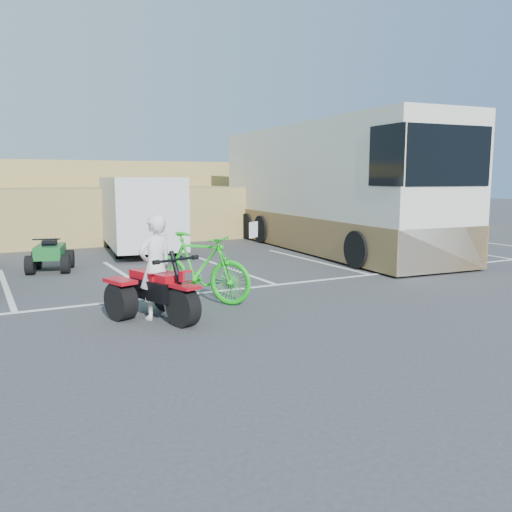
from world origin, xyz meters
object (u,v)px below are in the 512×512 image
rider (156,267)px  quad_atv_green (51,271)px  green_dirt_bike (199,268)px  red_trike_atv (162,320)px  cargo_trailer (140,212)px  rv_motorhome (327,197)px

rider → quad_atv_green: bearing=-98.0°
rider → green_dirt_bike: size_ratio=0.79×
rider → quad_atv_green: size_ratio=1.28×
quad_atv_green → red_trike_atv: bearing=-65.1°
cargo_trailer → rv_motorhome: 6.22m
green_dirt_bike → quad_atv_green: green_dirt_bike is taller
red_trike_atv → cargo_trailer: 8.89m
red_trike_atv → rider: 0.90m
rider → green_dirt_bike: bearing=-160.9°
rider → cargo_trailer: cargo_trailer is taller
green_dirt_bike → rv_motorhome: bearing=1.5°
green_dirt_bike → rv_motorhome: rv_motorhome is taller
green_dirt_bike → rv_motorhome: size_ratio=0.20×
cargo_trailer → quad_atv_green: bearing=-133.2°
red_trike_atv → green_dirt_bike: 1.58m
green_dirt_bike → rv_motorhome: 8.81m
red_trike_atv → green_dirt_bike: size_ratio=0.77×
rv_motorhome → quad_atv_green: rv_motorhome is taller
red_trike_atv → rider: bearing=90.0°
red_trike_atv → rider: (-0.04, 0.14, 0.89)m
cargo_trailer → quad_atv_green: (-3.10, -2.55, -1.30)m
green_dirt_bike → red_trike_atv: bearing=-174.8°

